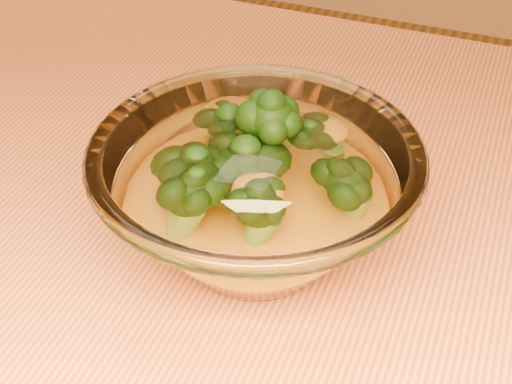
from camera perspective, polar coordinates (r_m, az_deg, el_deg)
table at (r=0.60m, az=-2.82°, el=-11.33°), size 1.20×0.80×0.75m
glass_bowl at (r=0.49m, az=0.00°, el=-0.44°), size 0.22×0.22×0.10m
cheese_sauce at (r=0.50m, az=0.00°, el=-2.28°), size 0.13×0.13×0.04m
broccoli_heap at (r=0.48m, az=-0.43°, el=2.08°), size 0.14×0.13×0.09m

